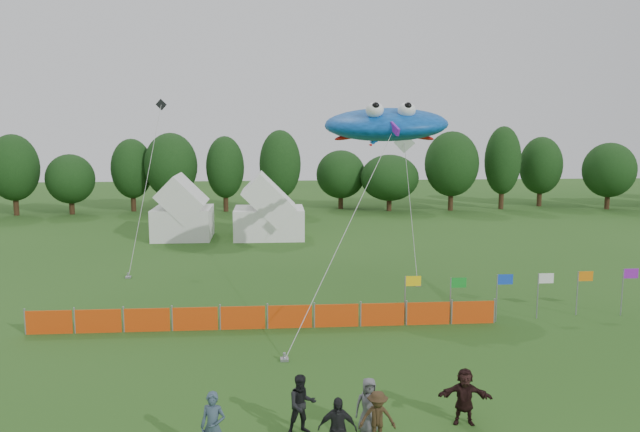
{
  "coord_description": "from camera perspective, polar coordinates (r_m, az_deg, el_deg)",
  "views": [
    {
      "loc": [
        -1.79,
        -17.22,
        8.61
      ],
      "look_at": [
        0.0,
        6.0,
        5.2
      ],
      "focal_mm": 35.0,
      "sensor_mm": 36.0,
      "label": 1
    }
  ],
  "objects": [
    {
      "name": "spectator_d",
      "position": [
        16.92,
        1.59,
        -18.92
      ],
      "size": [
        1.04,
        0.49,
        1.73
      ],
      "primitive_type": "imported",
      "rotation": [
        0.0,
        0.0,
        -0.07
      ],
      "color": "black",
      "rests_on": "ground"
    },
    {
      "name": "tent_right",
      "position": [
        47.91,
        -4.69,
        0.26
      ],
      "size": [
        5.37,
        4.29,
        3.79
      ],
      "color": "white",
      "rests_on": "ground"
    },
    {
      "name": "small_kite_white",
      "position": [
        35.98,
        8.03,
        3.42
      ],
      "size": [
        1.23,
        4.11,
        8.2
      ],
      "color": "white",
      "rests_on": "ground"
    },
    {
      "name": "ground",
      "position": [
        19.34,
        1.44,
        -18.11
      ],
      "size": [
        160.0,
        160.0,
        0.0
      ],
      "primitive_type": "plane",
      "color": "#234C16",
      "rests_on": "ground"
    },
    {
      "name": "stingray_kite",
      "position": [
        33.21,
        5.93,
        8.3
      ],
      "size": [
        9.44,
        18.9,
        9.8
      ],
      "color": "blue",
      "rests_on": "ground"
    },
    {
      "name": "small_kite_dark",
      "position": [
        39.76,
        -15.51,
        3.43
      ],
      "size": [
        1.57,
        6.99,
        10.31
      ],
      "color": "black",
      "rests_on": "ground"
    },
    {
      "name": "spectator_b",
      "position": [
        18.24,
        -1.67,
        -16.84
      ],
      "size": [
        0.95,
        0.82,
        1.71
      ],
      "primitive_type": "imported",
      "rotation": [
        0.0,
        0.0,
        0.23
      ],
      "color": "black",
      "rests_on": "ground"
    },
    {
      "name": "treeline",
      "position": [
        62.4,
        -1.29,
        4.26
      ],
      "size": [
        104.57,
        8.78,
        8.36
      ],
      "color": "#382314",
      "rests_on": "ground"
    },
    {
      "name": "spectator_e",
      "position": [
        18.33,
        4.48,
        -16.91
      ],
      "size": [
        0.79,
        0.52,
        1.61
      ],
      "primitive_type": "imported",
      "rotation": [
        0.0,
        0.0,
        0.01
      ],
      "color": "#54545A",
      "rests_on": "ground"
    },
    {
      "name": "spectator_f",
      "position": [
        19.22,
        13.08,
        -15.76
      ],
      "size": [
        1.61,
        0.77,
        1.67
      ],
      "primitive_type": "imported",
      "rotation": [
        0.0,
        0.0,
        -0.19
      ],
      "color": "black",
      "rests_on": "ground"
    },
    {
      "name": "tent_left",
      "position": [
        48.67,
        -12.43,
        0.28
      ],
      "size": [
        4.41,
        4.41,
        3.89
      ],
      "color": "white",
      "rests_on": "ground"
    },
    {
      "name": "barrier_fence",
      "position": [
        26.97,
        -4.93,
        -9.21
      ],
      "size": [
        19.9,
        0.06,
        1.0
      ],
      "color": "#D13F0B",
      "rests_on": "ground"
    },
    {
      "name": "spectator_a",
      "position": [
        17.12,
        -9.75,
        -18.46
      ],
      "size": [
        0.77,
        0.61,
        1.85
      ],
      "primitive_type": "imported",
      "rotation": [
        0.0,
        0.0,
        -0.27
      ],
      "color": "#344656",
      "rests_on": "ground"
    },
    {
      "name": "flag_row",
      "position": [
        29.34,
        17.85,
        -6.29
      ],
      "size": [
        10.73,
        0.71,
        2.18
      ],
      "color": "gray",
      "rests_on": "ground"
    },
    {
      "name": "spectator_c",
      "position": [
        17.74,
        5.28,
        -17.94
      ],
      "size": [
        1.04,
        0.66,
        1.53
      ],
      "primitive_type": "imported",
      "rotation": [
        0.0,
        0.0,
        -0.09
      ],
      "color": "#362715",
      "rests_on": "ground"
    }
  ]
}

